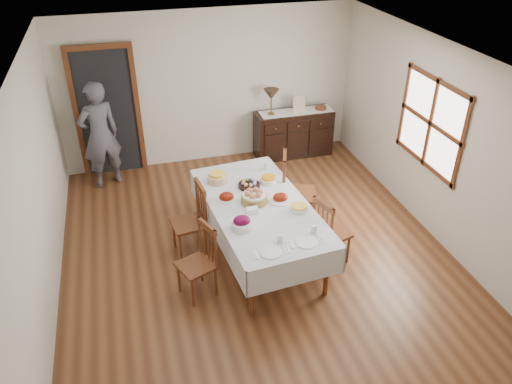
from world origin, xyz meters
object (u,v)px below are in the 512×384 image
object	(u,v)px
chair_right_near	(329,231)
table_lamp	(271,95)
dining_table	(259,210)
chair_left_near	(199,260)
chair_right_far	(294,190)
sideboard	(293,133)
person	(99,132)
chair_left_far	(192,219)

from	to	relation	value
chair_right_near	table_lamp	size ratio (longest dim) A/B	2.08
dining_table	table_lamp	distance (m)	2.88
chair_left_near	table_lamp	world-z (taller)	table_lamp
dining_table	chair_right_far	distance (m)	0.91
chair_right_near	sideboard	xyz separation A→B (m)	(0.59, 3.04, -0.07)
chair_left_near	sideboard	size ratio (longest dim) A/B	0.68
sideboard	dining_table	bearing A→B (deg)	-117.73
chair_right_far	sideboard	size ratio (longest dim) A/B	0.81
dining_table	sideboard	size ratio (longest dim) A/B	1.77
chair_right_far	table_lamp	world-z (taller)	table_lamp
chair_right_far	sideboard	world-z (taller)	chair_right_far
chair_left_near	chair_right_far	bearing A→B (deg)	102.71
table_lamp	chair_left_near	bearing A→B (deg)	-120.24
person	table_lamp	bearing A→B (deg)	161.24
chair_left_near	sideboard	distance (m)	3.89
chair_right_near	table_lamp	xyz separation A→B (m)	(0.16, 3.03, 0.70)
dining_table	chair_right_far	bearing A→B (deg)	35.16
chair_right_near	chair_right_far	world-z (taller)	chair_right_far
chair_right_near	chair_right_far	distance (m)	0.95
chair_left_near	chair_right_far	distance (m)	1.88
table_lamp	person	bearing A→B (deg)	-176.28
chair_right_far	table_lamp	xyz separation A→B (m)	(0.30, 2.09, 0.62)
chair_left_near	chair_right_far	size ratio (longest dim) A/B	0.84
person	chair_left_far	bearing A→B (deg)	94.04
sideboard	person	bearing A→B (deg)	-176.64
chair_left_far	sideboard	distance (m)	3.23
chair_left_near	chair_left_far	world-z (taller)	chair_left_far
dining_table	chair_left_near	xyz separation A→B (m)	(-0.86, -0.49, -0.23)
chair_left_far	chair_right_far	distance (m)	1.51
chair_right_far	table_lamp	distance (m)	2.20
sideboard	chair_right_far	bearing A→B (deg)	-109.04
person	table_lamp	distance (m)	2.88
chair_right_far	sideboard	bearing A→B (deg)	0.01
dining_table	chair_right_near	distance (m)	0.92
chair_left_far	table_lamp	distance (m)	3.02
person	sideboard	bearing A→B (deg)	160.88
chair_left_near	person	distance (m)	3.17
sideboard	person	world-z (taller)	person
chair_left_far	sideboard	bearing A→B (deg)	129.79
dining_table	chair_left_far	world-z (taller)	chair_left_far
table_lamp	chair_right_near	bearing A→B (deg)	-93.09
chair_right_far	dining_table	bearing A→B (deg)	149.25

